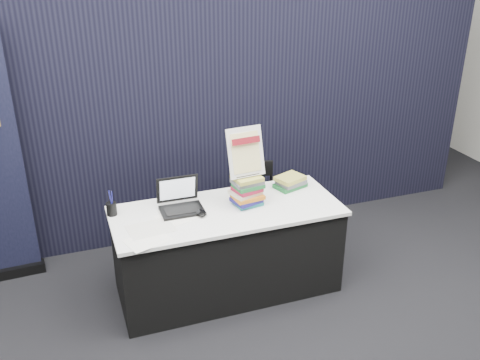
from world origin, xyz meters
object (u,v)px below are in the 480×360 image
display_table (227,250)px  laptop (180,202)px  book_stack_short (290,182)px  stacking_chair (259,204)px  book_stack_tall (247,191)px  info_sign (246,153)px

display_table → laptop: bearing=161.0°
book_stack_short → stacking_chair: bearing=115.1°
stacking_chair → book_stack_tall: bearing=-104.5°
book_stack_tall → book_stack_short: bearing=21.0°
laptop → info_sign: size_ratio=0.83×
display_table → book_stack_short: 0.79m
laptop → book_stack_tall: 0.53m
laptop → stacking_chair: bearing=27.3°
stacking_chair → book_stack_short: bearing=-48.4°
book_stack_tall → book_stack_short: size_ratio=0.87×
laptop → book_stack_tall: size_ratio=1.33×
display_table → info_sign: bearing=17.3°
display_table → stacking_chair: (0.48, 0.53, 0.08)m
laptop → stacking_chair: laptop is taller
display_table → book_stack_short: size_ratio=6.22×
display_table → book_stack_short: book_stack_short is taller
info_sign → stacking_chair: (0.30, 0.48, -0.72)m
stacking_chair → info_sign: bearing=-106.1°
laptop → book_stack_tall: (0.52, -0.09, 0.06)m
book_stack_short → stacking_chair: size_ratio=0.35×
book_stack_tall → stacking_chair: (0.30, 0.51, -0.41)m
display_table → book_stack_tall: 0.53m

